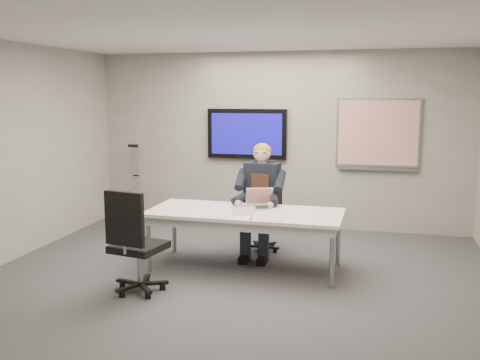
% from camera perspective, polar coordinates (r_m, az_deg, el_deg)
% --- Properties ---
extents(floor, '(6.00, 6.00, 0.02)m').
position_cam_1_polar(floor, '(6.04, -1.25, -11.56)').
color(floor, '#373639').
rests_on(floor, ground).
extents(ceiling, '(6.00, 6.00, 0.02)m').
position_cam_1_polar(ceiling, '(5.69, -1.35, 15.85)').
color(ceiling, white).
rests_on(ceiling, wall_back).
extents(wall_back, '(6.00, 0.02, 2.80)m').
position_cam_1_polar(wall_back, '(8.61, 4.07, 4.24)').
color(wall_back, gray).
rests_on(wall_back, ground).
extents(wall_front, '(6.00, 0.02, 2.80)m').
position_cam_1_polar(wall_front, '(2.97, -17.08, -5.68)').
color(wall_front, gray).
rests_on(wall_front, ground).
extents(conference_table, '(2.37, 1.01, 0.73)m').
position_cam_1_polar(conference_table, '(6.54, 0.55, -4.03)').
color(conference_table, white).
rests_on(conference_table, ground).
extents(tv_display, '(1.30, 0.09, 0.80)m').
position_cam_1_polar(tv_display, '(8.65, 0.74, 4.95)').
color(tv_display, black).
rests_on(tv_display, wall_back).
extents(whiteboard, '(1.25, 0.08, 1.10)m').
position_cam_1_polar(whiteboard, '(8.43, 14.50, 4.76)').
color(whiteboard, gray).
rests_on(whiteboard, wall_back).
extents(office_chair_far, '(0.56, 0.56, 0.95)m').
position_cam_1_polar(office_chair_far, '(7.40, 2.55, -5.26)').
color(office_chair_far, black).
rests_on(office_chair_far, ground).
extents(office_chair_near, '(0.64, 0.64, 1.15)m').
position_cam_1_polar(office_chair_near, '(5.92, -10.95, -8.48)').
color(office_chair_near, black).
rests_on(office_chair_near, ground).
extents(seated_person, '(0.48, 0.82, 1.49)m').
position_cam_1_polar(seated_person, '(7.08, 2.05, -3.36)').
color(seated_person, '#1F2634').
rests_on(seated_person, office_chair_far).
extents(crutch, '(0.23, 0.49, 1.37)m').
position_cam_1_polar(crutch, '(9.26, -10.95, -0.11)').
color(crutch, '#9DA0A5').
rests_on(crutch, ground).
extents(laptop, '(0.40, 0.43, 0.24)m').
position_cam_1_polar(laptop, '(6.71, 1.90, -2.44)').
color(laptop, '#B0B0B2').
rests_on(laptop, conference_table).
extents(name_tent, '(0.27, 0.15, 0.10)m').
position_cam_1_polar(name_tent, '(6.29, 0.39, -3.30)').
color(name_tent, white).
rests_on(name_tent, conference_table).
extents(pen, '(0.01, 0.13, 0.01)m').
position_cam_1_polar(pen, '(6.13, 1.24, -4.08)').
color(pen, black).
rests_on(pen, conference_table).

